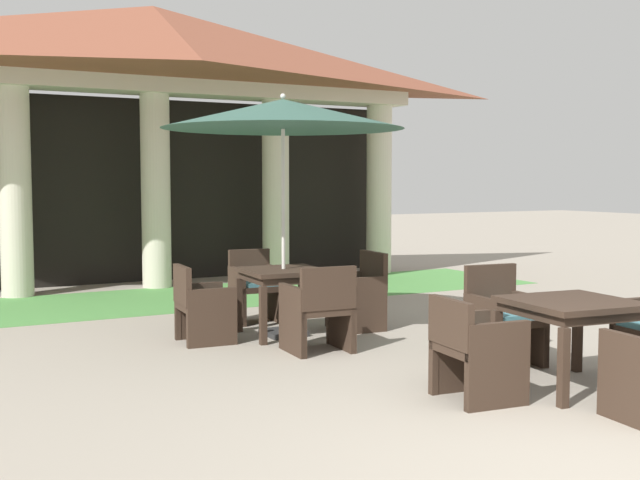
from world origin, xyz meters
The scene contains 12 objects.
ground_plane centered at (0.00, 0.00, 0.00)m, with size 60.00×60.00×0.00m, color #9E9384.
background_pavilion centered at (0.00, 9.39, 3.46)m, with size 9.72×3.14×4.47m.
lawn_strip centered at (0.00, 7.94, 0.00)m, with size 11.52×2.52×0.01m, color #519347.
patio_table_near_foreground centered at (0.05, 4.72, 0.64)m, with size 0.91×0.91×0.75m.
patio_umbrella_near_foreground centered at (0.05, 4.72, 2.44)m, with size 2.67×2.67×2.68m.
patio_chair_near_foreground_north centered at (0.11, 5.65, 0.41)m, with size 0.58×0.55×0.87m.
patio_chair_near_foreground_south centered at (-0.02, 3.78, 0.42)m, with size 0.65×0.63×0.89m.
patio_chair_near_foreground_east centered at (0.99, 4.65, 0.42)m, with size 0.56×0.64×0.90m.
patio_chair_near_foreground_west centered at (-0.89, 4.78, 0.38)m, with size 0.58×0.58×0.83m.
patio_table_mid_left centered at (1.15, 1.54, 0.64)m, with size 1.04×1.04×0.74m.
patio_chair_mid_left_north centered at (1.26, 2.48, 0.42)m, with size 0.64×0.63×0.92m.
patio_chair_mid_left_west centered at (0.21, 1.64, 0.40)m, with size 0.62×0.65×0.82m.
Camera 1 is at (-3.81, -3.19, 1.74)m, focal length 44.66 mm.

